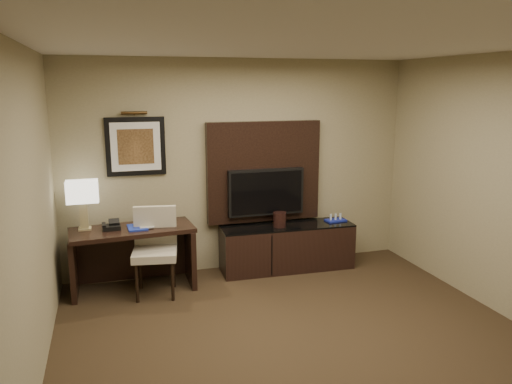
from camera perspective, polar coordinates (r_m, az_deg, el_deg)
name	(u,v)px	position (r m, az deg, el deg)	size (l,w,h in m)	color
floor	(315,362)	(4.64, 6.77, -18.75)	(4.50, 5.00, 0.01)	#2E2115
ceiling	(324,41)	(4.00, 7.77, 16.76)	(4.50, 5.00, 0.01)	silver
wall_back	(240,166)	(6.43, -1.83, 3.00)	(4.50, 0.01, 2.70)	gray
wall_left	(19,236)	(3.82, -25.42, -4.55)	(0.01, 5.00, 2.70)	gray
desk	(134,259)	(6.08, -13.80, -7.41)	(1.40, 0.60, 0.75)	black
credenza	(287,247)	(6.57, 3.57, -6.30)	(1.73, 0.48, 0.59)	black
tv_wall_panel	(264,172)	(6.47, 0.89, 2.34)	(1.50, 0.12, 1.30)	black
tv	(266,192)	(6.42, 1.15, 0.00)	(1.00, 0.08, 0.60)	black
artwork	(136,146)	(6.16, -13.59, 5.08)	(0.70, 0.04, 0.70)	black
picture_light	(134,113)	(6.09, -13.76, 8.78)	(0.04, 0.04, 0.30)	#432D15
desk_chair	(155,252)	(5.82, -11.48, -6.79)	(0.49, 0.56, 1.02)	#BEB69F
table_lamp	(83,203)	(5.99, -19.16, -1.19)	(0.38, 0.22, 0.62)	tan
desk_phone	(111,225)	(5.96, -16.19, -3.67)	(0.20, 0.18, 0.10)	black
blue_folder	(137,227)	(5.95, -13.40, -3.95)	(0.22, 0.29, 0.02)	#182D9E
book	(139,218)	(5.94, -13.24, -2.95)	(0.16, 0.02, 0.22)	beige
ice_bucket	(280,220)	(6.38, 2.71, -3.16)	(0.17, 0.17, 0.19)	black
minibar_tray	(336,217)	(6.73, 9.09, -2.89)	(0.27, 0.16, 0.10)	#18259D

